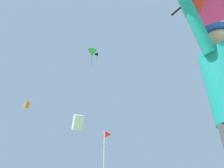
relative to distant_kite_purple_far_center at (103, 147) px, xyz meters
The scene contains 6 objects.
distant_kite_purple_far_center is the anchor object (origin of this frame).
distant_kite_black_mid_left 17.27m from the distant_kite_purple_far_center, 119.75° to the right, with size 1.07×1.01×1.64m.
distant_kite_green_high_right 19.48m from the distant_kite_purple_far_center, 116.15° to the right, with size 1.55×1.67×2.66m.
distant_kite_orange_low_right 15.85m from the distant_kite_purple_far_center, 160.03° to the right, with size 0.78×0.82×0.94m.
distant_kite_white_high_left 19.92m from the distant_kite_purple_far_center, 117.44° to the right, with size 0.85×1.26×1.53m.
marker_flag 29.61m from the distant_kite_purple_far_center, 110.44° to the right, with size 0.30×0.24×2.08m.
Camera 1 is at (-1.28, -0.75, 0.50)m, focal length 29.07 mm.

